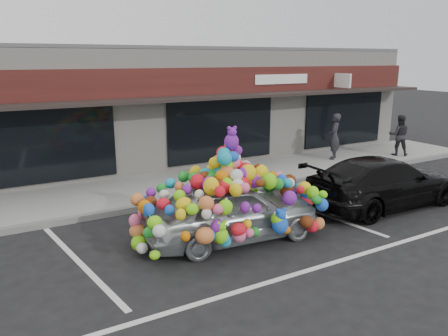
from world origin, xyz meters
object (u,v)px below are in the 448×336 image
pedestrian_a (334,136)px  pedestrian_b (399,135)px  black_sedan (384,182)px  toy_car (232,203)px

pedestrian_a → pedestrian_b: (2.72, -0.77, -0.07)m
black_sedan → pedestrian_a: (2.42, 4.47, 0.35)m
black_sedan → toy_car: bearing=89.6°
pedestrian_a → pedestrian_b: bearing=125.6°
black_sedan → pedestrian_a: pedestrian_a is taller
toy_car → black_sedan: size_ratio=0.94×
toy_car → black_sedan: bearing=-86.3°
toy_car → pedestrian_b: size_ratio=2.72×
toy_car → pedestrian_a: size_ratio=2.50×
black_sedan → pedestrian_a: 5.10m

